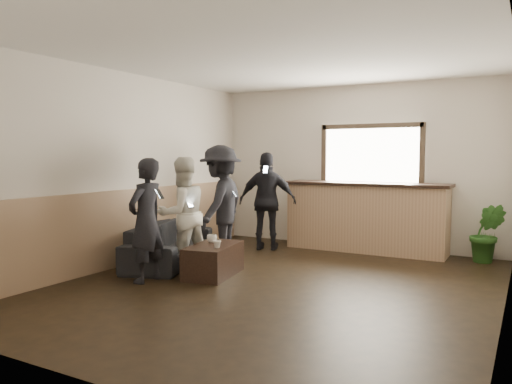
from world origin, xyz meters
The scene contains 12 objects.
ground centered at (0.00, 0.00, 0.00)m, with size 5.00×6.00×0.01m, color black.
room_shell centered at (-0.74, 0.00, 1.47)m, with size 5.01×6.01×2.80m.
bar_counter centered at (0.30, 2.70, 0.64)m, with size 2.70×0.68×2.13m.
sofa centered at (-1.98, 0.38, 0.29)m, with size 1.99×0.78×0.58m, color black.
coffee_table centered at (-0.97, 0.03, 0.21)m, with size 0.52×0.93×0.42m, color black.
cup_a centered at (-1.08, 0.16, 0.47)m, with size 0.13×0.13×0.11m, color silver.
cup_b centered at (-0.80, -0.13, 0.46)m, with size 0.10×0.10×0.10m, color silver.
potted_plant centered at (2.15, 2.65, 0.44)m, with size 0.49×0.39×0.89m, color #2D6623.
person_a centered at (-1.53, -0.64, 0.78)m, with size 0.46×0.58×1.57m.
person_b centered at (-1.53, 0.10, 0.79)m, with size 0.85×0.94×1.58m.
person_c centered at (-1.34, 0.79, 0.87)m, with size 0.83×1.22×1.75m.
person_d centered at (-1.19, 2.01, 0.82)m, with size 1.05×0.70×1.65m.
Camera 1 is at (2.70, -5.42, 1.61)m, focal length 35.00 mm.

